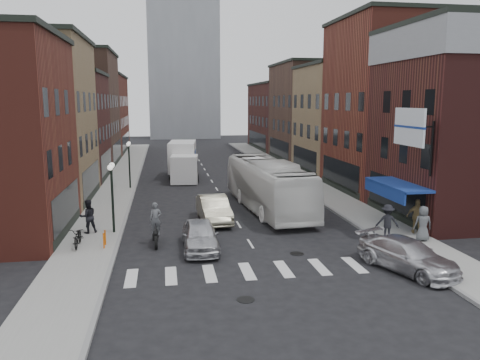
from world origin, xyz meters
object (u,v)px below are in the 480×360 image
(bike_rack, at_px, (105,239))
(box_truck, at_px, (183,161))
(parked_bicycle, at_px, (78,237))
(streetlamp_far, at_px, (129,156))
(ped_right_a, at_px, (387,222))
(motorcycle_rider, at_px, (156,225))
(ped_left_solo, at_px, (88,216))
(ped_right_b, at_px, (417,216))
(ped_right_c, at_px, (423,223))
(sedan_left_far, at_px, (214,209))
(sedan_left_near, at_px, (200,235))
(billboard_sign, at_px, (411,128))
(transit_bus, at_px, (268,185))
(streetlamp_near, at_px, (112,185))
(curb_car, at_px, (407,255))

(bike_rack, relative_size, box_truck, 0.10)
(parked_bicycle, bearing_deg, streetlamp_far, 82.82)
(streetlamp_far, distance_m, ped_right_a, 23.21)
(box_truck, distance_m, motorcycle_rider, 21.38)
(bike_rack, height_order, motorcycle_rider, motorcycle_rider)
(box_truck, distance_m, ped_left_solo, 19.79)
(ped_right_b, xyz_separation_m, ped_right_c, (-0.47, -1.40, -0.04))
(streetlamp_far, distance_m, sedan_left_far, 13.56)
(sedan_left_near, distance_m, ped_left_solo, 7.07)
(parked_bicycle, bearing_deg, box_truck, 71.63)
(billboard_sign, xyz_separation_m, transit_bus, (-5.94, 8.12, -4.37))
(transit_bus, bearing_deg, ped_right_c, -58.80)
(streetlamp_near, bearing_deg, parked_bicycle, -122.53)
(sedan_left_far, bearing_deg, curb_car, -55.49)
(transit_bus, height_order, parked_bicycle, transit_bus)
(streetlamp_far, xyz_separation_m, box_truck, (4.78, 4.85, -1.15))
(transit_bus, bearing_deg, bike_rack, -148.98)
(curb_car, bearing_deg, box_truck, 86.36)
(transit_bus, bearing_deg, streetlamp_far, 132.44)
(box_truck, distance_m, ped_right_a, 24.76)
(box_truck, xyz_separation_m, ped_right_c, (11.74, -23.25, -0.66))
(box_truck, relative_size, sedan_left_near, 1.88)
(billboard_sign, height_order, parked_bicycle, billboard_sign)
(curb_car, distance_m, ped_right_b, 6.11)
(streetlamp_near, relative_size, curb_car, 0.83)
(billboard_sign, bearing_deg, ped_left_solo, 168.41)
(ped_right_c, bearing_deg, ped_right_b, -100.08)
(motorcycle_rider, distance_m, ped_left_solo, 4.54)
(streetlamp_near, xyz_separation_m, curb_car, (13.63, -8.08, -2.20))
(transit_bus, xyz_separation_m, curb_car, (3.59, -12.69, -1.05))
(streetlamp_far, distance_m, ped_right_b, 24.11)
(billboard_sign, height_order, streetlamp_near, billboard_sign)
(billboard_sign, bearing_deg, ped_right_b, 26.34)
(streetlamp_near, xyz_separation_m, sedan_left_far, (5.96, 2.00, -2.10))
(motorcycle_rider, bearing_deg, sedan_left_near, -22.92)
(motorcycle_rider, xyz_separation_m, sedan_left_near, (2.24, -1.17, -0.32))
(motorcycle_rider, distance_m, ped_right_b, 14.59)
(ped_right_a, bearing_deg, ped_right_b, -141.69)
(bike_rack, xyz_separation_m, sedan_left_far, (6.16, 4.70, 0.26))
(parked_bicycle, bearing_deg, billboard_sign, -5.31)
(sedan_left_far, bearing_deg, ped_right_b, -27.13)
(billboard_sign, distance_m, ped_right_b, 5.12)
(sedan_left_near, distance_m, parked_bicycle, 6.31)
(box_truck, xyz_separation_m, transit_bus, (5.26, -14.23, 0.01))
(ped_left_solo, xyz_separation_m, ped_right_c, (17.93, -4.47, -0.01))
(box_truck, bearing_deg, billboard_sign, -57.37)
(bike_rack, bearing_deg, curb_car, -21.24)
(box_truck, bearing_deg, ped_left_solo, -102.21)
(bike_rack, bearing_deg, sedan_left_far, 37.32)
(billboard_sign, distance_m, transit_bus, 10.97)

